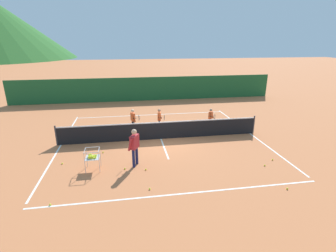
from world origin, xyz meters
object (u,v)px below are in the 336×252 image
object	(u,v)px
instructor	(134,144)
tennis_ball_5	(62,163)
tennis_ball_3	(125,169)
tennis_ball_2	(50,205)
tennis_ball_8	(150,189)
student_2	(211,117)
tennis_ball_4	(287,189)
ball_cart	(92,157)
tennis_ball_0	(273,160)
tennis_ball_1	(265,165)
tennis_ball_7	(146,169)
student_0	(133,118)
student_1	(160,117)
tennis_ball_6	(103,152)
tennis_net	(161,130)

from	to	relation	value
instructor	tennis_ball_5	distance (m)	3.33
instructor	tennis_ball_3	xyz separation A→B (m)	(-0.45, -0.29, -0.95)
tennis_ball_2	tennis_ball_8	size ratio (longest dim) A/B	1.00
tennis_ball_8	tennis_ball_3	bearing A→B (deg)	117.34
student_2	tennis_ball_4	distance (m)	6.98
student_2	tennis_ball_4	world-z (taller)	student_2
ball_cart	tennis_ball_8	size ratio (longest dim) A/B	13.22
tennis_ball_0	instructor	bearing A→B (deg)	175.05
tennis_ball_1	tennis_ball_7	bearing A→B (deg)	174.65
instructor	tennis_ball_2	xyz separation A→B (m)	(-2.86, -2.37, -0.95)
ball_cart	tennis_ball_2	xyz separation A→B (m)	(-1.12, -2.27, -0.56)
ball_cart	tennis_ball_7	size ratio (longest dim) A/B	13.22
instructor	student_2	xyz separation A→B (m)	(4.72, 4.15, -0.25)
tennis_ball_1	tennis_ball_5	distance (m)	8.74
tennis_ball_7	student_0	bearing A→B (deg)	93.77
student_2	ball_cart	bearing A→B (deg)	-146.72
tennis_ball_2	tennis_ball_8	distance (m)	3.31
tennis_ball_5	student_1	bearing A→B (deg)	37.72
student_2	tennis_ball_2	world-z (taller)	student_2
tennis_ball_5	tennis_ball_8	world-z (taller)	same
student_1	tennis_ball_0	xyz separation A→B (m)	(4.46, -4.83, -0.75)
student_0	tennis_ball_5	xyz separation A→B (m)	(-3.22, -3.70, -0.77)
tennis_ball_1	tennis_ball_6	size ratio (longest dim) A/B	1.00
student_1	tennis_ball_2	bearing A→B (deg)	-123.95
tennis_ball_0	tennis_ball_6	size ratio (longest dim) A/B	1.00
tennis_ball_1	tennis_ball_4	world-z (taller)	same
student_2	tennis_ball_7	size ratio (longest dim) A/B	17.95
instructor	student_1	size ratio (longest dim) A/B	1.26
tennis_net	tennis_ball_2	distance (m)	6.84
student_1	tennis_ball_6	size ratio (longest dim) A/B	19.21
tennis_net	tennis_ball_0	distance (m)	5.72
instructor	tennis_ball_1	size ratio (longest dim) A/B	24.20
tennis_ball_1	tennis_ball_7	xyz separation A→B (m)	(-5.05, 0.47, 0.00)
tennis_net	tennis_ball_6	distance (m)	3.30
student_2	tennis_ball_3	xyz separation A→B (m)	(-5.17, -4.44, -0.70)
tennis_net	tennis_ball_4	world-z (taller)	tennis_net
instructor	student_0	world-z (taller)	instructor
student_1	tennis_ball_8	world-z (taller)	student_1
ball_cart	tennis_ball_6	distance (m)	1.74
tennis_ball_3	tennis_ball_5	size ratio (longest dim) A/B	1.00
student_0	tennis_ball_6	world-z (taller)	student_0
student_2	tennis_ball_6	distance (m)	6.76
tennis_net	tennis_ball_6	xyz separation A→B (m)	(-2.97, -1.35, -0.47)
tennis_net	student_2	xyz separation A→B (m)	(3.21, 1.28, 0.24)
tennis_ball_1	tennis_ball_2	bearing A→B (deg)	-170.48
tennis_ball_4	student_0	bearing A→B (deg)	126.47
tennis_ball_5	tennis_ball_3	bearing A→B (deg)	-18.81
tennis_ball_8	tennis_ball_0	bearing A→B (deg)	14.37
tennis_ball_4	tennis_ball_6	bearing A→B (deg)	147.70
instructor	tennis_ball_8	bearing A→B (deg)	-77.89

